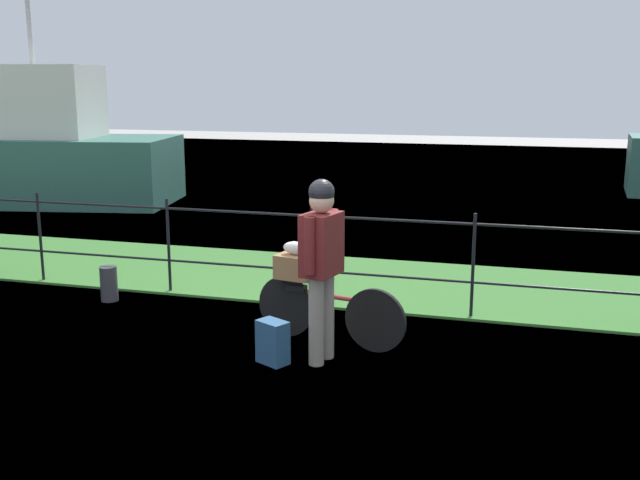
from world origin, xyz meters
name	(u,v)px	position (x,y,z in m)	size (l,w,h in m)	color
ground_plane	(243,373)	(0.00, 0.00, 0.00)	(60.00, 60.00, 0.00)	#9E9993
grass_strip	(336,279)	(0.00, 3.22, 0.01)	(27.00, 2.40, 0.03)	#38702D
harbor_water	(418,200)	(0.00, 10.17, 0.00)	(30.00, 30.00, 0.00)	#60849E
iron_fence	(312,248)	(0.00, 2.13, 0.67)	(18.04, 0.04, 1.16)	black
bicycle_main	(328,311)	(0.51, 0.96, 0.33)	(1.57, 0.38, 0.62)	black
wooden_crate	(296,266)	(0.17, 1.03, 0.73)	(0.37, 0.29, 0.24)	olive
terrier_dog	(298,247)	(0.19, 1.03, 0.93)	(0.32, 0.19, 0.18)	silver
cyclist_person	(322,255)	(0.58, 0.49, 1.00)	(0.34, 0.53, 1.68)	gray
backpack_on_paving	(273,342)	(0.17, 0.31, 0.20)	(0.28, 0.18, 0.40)	#28517A
mooring_bollard	(109,284)	(-2.33, 1.63, 0.21)	(0.20, 0.20, 0.41)	#38383D
moored_boat_mid	(39,153)	(-7.66, 7.64, 1.04)	(5.93, 3.35, 4.45)	#336656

